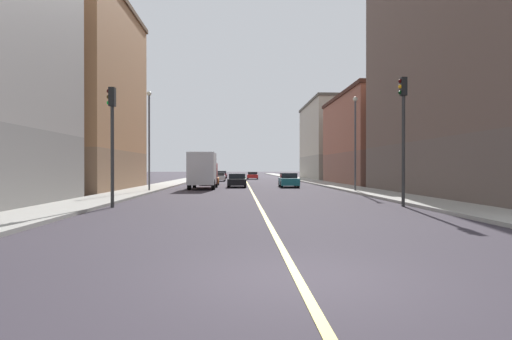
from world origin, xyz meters
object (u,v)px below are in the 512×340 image
building_left_far (338,141)px  car_teal (289,180)px  building_left_near (503,42)px  street_lamp_left_near (355,134)px  traffic_light_right_near (112,129)px  traffic_light_left_near (403,123)px  box_truck (203,170)px  building_left_mid (381,140)px  car_orange (210,179)px  street_lamp_right_near (149,131)px  car_maroon (222,175)px  building_right_midblock (66,95)px  car_green (239,179)px  car_silver (219,177)px  car_red (253,176)px  car_black (237,180)px

building_left_far → car_teal: building_left_far is taller
building_left_near → street_lamp_left_near: (-7.44, 6.67, -5.24)m
building_left_near → traffic_light_right_near: 23.97m
traffic_light_left_near → box_truck: bearing=122.5°
building_left_mid → car_orange: (-19.72, -1.01, -4.56)m
street_lamp_right_near → car_maroon: (3.90, 43.51, -4.13)m
building_right_midblock → car_green: bearing=45.7°
car_teal → car_silver: car_teal is taller
car_green → car_orange: 4.86m
building_right_midblock → street_lamp_left_near: (23.55, -3.42, -3.45)m
car_teal → car_green: size_ratio=1.05×
building_left_near → car_teal: 21.35m
building_left_near → traffic_light_right_near: (-22.57, -5.33, -6.07)m
building_left_mid → car_teal: size_ratio=4.20×
car_red → car_silver: (-5.14, -10.62, -0.01)m
street_lamp_right_near → car_teal: (11.94, 7.95, -4.12)m
car_red → car_teal: bearing=-84.9°
building_left_far → street_lamp_right_near: (-23.55, -36.13, -1.60)m
building_right_midblock → car_silver: 27.68m
car_teal → car_silver: bearing=112.5°
building_left_far → car_black: 33.02m
traffic_light_right_near → car_teal: 23.65m
street_lamp_left_near → car_black: bearing=135.7°
building_right_midblock → car_silver: building_right_midblock is taller
street_lamp_right_near → car_green: 19.26m
car_silver → street_lamp_right_near: bearing=-98.9°
traffic_light_right_near → car_orange: traffic_light_right_near is taller
building_right_midblock → car_green: building_right_midblock is taller
traffic_light_left_near → car_maroon: 57.50m
building_left_mid → building_left_near: bearing=-90.0°
car_green → car_orange: size_ratio=0.90×
car_teal → street_lamp_left_near: bearing=-64.5°
building_right_midblock → car_silver: bearing=64.2°
car_orange → car_maroon: bearing=89.9°
building_left_near → street_lamp_left_near: 11.28m
car_black → box_truck: 4.63m
street_lamp_right_near → car_red: bearing=76.0°
building_right_midblock → car_green: size_ratio=3.94×
traffic_light_left_near → car_black: (-8.25, 21.03, -3.42)m
car_orange → box_truck: bearing=-90.3°
building_left_far → building_right_midblock: size_ratio=1.21×
traffic_light_right_near → street_lamp_right_near: (-0.98, 12.79, 1.07)m
building_left_mid → car_maroon: size_ratio=4.51×
car_teal → car_maroon: size_ratio=1.07×
car_teal → traffic_light_right_near: bearing=-117.8°
box_truck → car_black: bearing=47.1°
traffic_light_left_near → car_teal: (-3.16, 20.74, -3.40)m
car_red → street_lamp_right_near: bearing=-104.0°
building_left_mid → street_lamp_right_near: building_left_mid is taller
building_left_near → street_lamp_left_near: size_ratio=3.26×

